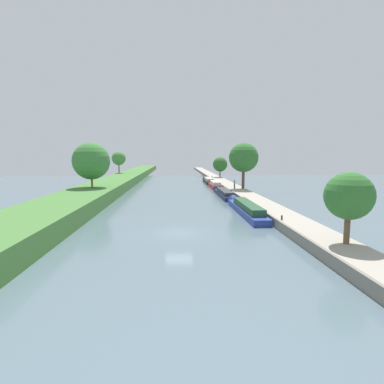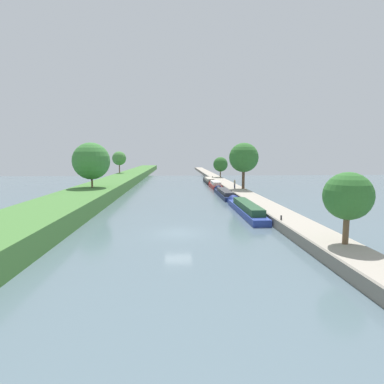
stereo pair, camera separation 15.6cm
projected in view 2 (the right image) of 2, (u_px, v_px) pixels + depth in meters
ground_plane at (178, 233)px, 28.57m from camera, size 160.00×160.00×0.00m
left_grassy_bank at (28, 224)px, 27.74m from camera, size 7.42×260.00×1.96m
right_towpath at (299, 227)px, 29.12m from camera, size 3.29×260.00×0.87m
stone_quay at (281, 227)px, 29.02m from camera, size 0.25×260.00×0.92m
narrowboat_blue at (245, 208)px, 38.36m from camera, size 1.91×15.68×2.02m
narrowboat_navy at (224, 193)px, 54.45m from camera, size 1.83×14.36×1.79m
narrowboat_red at (215, 185)px, 68.08m from camera, size 1.90×10.23×2.05m
narrowboat_black at (208, 181)px, 80.18m from camera, size 1.81×13.30×1.88m
tree_rightbank_near at (348, 196)px, 21.65m from camera, size 3.38×3.38×5.15m
tree_rightbank_midnear at (244, 158)px, 57.40m from camera, size 5.46×5.46×8.58m
tree_rightbank_midfar at (220, 164)px, 87.79m from camera, size 4.12×4.12×5.73m
tree_leftbank_downstream at (91, 161)px, 49.35m from camera, size 5.92×5.92×7.22m
tree_leftbank_upstream at (119, 158)px, 89.36m from camera, size 4.01×4.01×6.27m
person_walking at (235, 184)px, 58.54m from camera, size 0.34×0.34×1.66m
mooring_bollard_near at (281, 218)px, 30.12m from camera, size 0.16×0.16×0.45m
mooring_bollard_far at (213, 177)px, 86.13m from camera, size 0.16×0.16×0.45m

